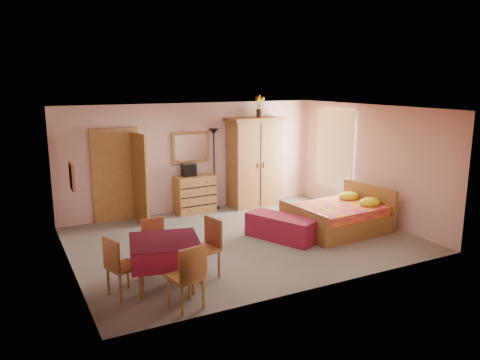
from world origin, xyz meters
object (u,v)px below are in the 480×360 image
chair_north (157,246)px  floor_lamp (214,169)px  chest_of_drawers (195,194)px  wall_mirror (191,147)px  chair_west (123,266)px  dining_table (165,264)px  wardrobe (254,162)px  stereo (189,170)px  sunflower_vase (259,106)px  chair_east (203,249)px  chair_south (186,276)px  bench (281,228)px  bed (337,210)px

chair_north → floor_lamp: bearing=-130.2°
chest_of_drawers → wall_mirror: (0.00, 0.21, 1.10)m
chair_west → dining_table: bearing=70.9°
wardrobe → chair_north: 4.60m
stereo → chair_west: size_ratio=0.35×
stereo → floor_lamp: size_ratio=0.16×
chest_of_drawers → sunflower_vase: (1.73, -0.06, 2.05)m
stereo → floor_lamp: floor_lamp is taller
chest_of_drawers → chair_west: (-2.60, -3.66, 0.01)m
chair_east → chair_south: bearing=130.8°
stereo → dining_table: stereo is taller
dining_table → sunflower_vase: bearing=44.3°
chair_west → sunflower_vase: bearing=111.5°
dining_table → wall_mirror: bearing=63.1°
stereo → bench: 2.92m
bed → sunflower_vase: bearing=94.9°
wall_mirror → chair_south: bearing=-114.7°
chest_of_drawers → dining_table: bearing=-121.0°
chair_west → bench: bearing=88.8°
dining_table → chair_north: size_ratio=1.18×
stereo → wardrobe: 1.71m
sunflower_vase → chair_south: (-3.66, -4.38, -2.03)m
chest_of_drawers → chair_west: 4.49m
floor_lamp → bed: floor_lamp is taller
wardrobe → chest_of_drawers: bearing=174.5°
wall_mirror → chair_west: bearing=-126.1°
floor_lamp → chair_west: (-3.16, -3.76, -0.54)m
stereo → floor_lamp: 0.70m
stereo → bench: (0.91, -2.65, -0.80)m
bed → dining_table: size_ratio=1.88×
floor_lamp → wardrobe: (1.02, -0.18, 0.12)m
wardrobe → bench: 2.80m
chest_of_drawers → bench: chest_of_drawers is taller
chair_west → floor_lamp: bearing=121.7°
dining_table → chair_east: (0.67, 0.07, 0.10)m
wardrobe → chair_south: 5.64m
stereo → dining_table: bearing=-116.5°
dining_table → chair_west: size_ratio=1.13×
stereo → bench: bearing=-71.0°
sunflower_vase → stereo: bearing=177.2°
bench → chair_west: size_ratio=1.59×
chest_of_drawers → dining_table: (-1.97, -3.67, -0.07)m
floor_lamp → chair_south: floor_lamp is taller
wardrobe → bench: bearing=-110.0°
bench → chair_east: bearing=-155.0°
chair_north → chair_west: bearing=40.4°
sunflower_vase → chair_north: sunflower_vase is taller
sunflower_vase → bed: 3.35m
floor_lamp → dining_table: bearing=-123.9°
wall_mirror → chair_east: (-1.30, -3.81, -1.07)m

